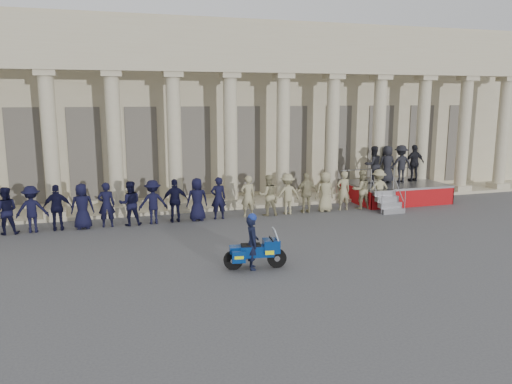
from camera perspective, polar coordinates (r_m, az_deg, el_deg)
The scene contains 6 objects.
ground at distance 16.05m, azimuth -0.27°, elevation -8.05°, with size 90.00×90.00×0.00m, color #464649.
building at distance 29.63m, azimuth -8.69°, elevation 9.35°, with size 40.00×12.50×9.00m.
officer_rank at distance 21.24m, azimuth -8.21°, elevation -0.93°, with size 20.04×0.70×1.84m.
reviewing_stand at distance 26.16m, azimuth 15.52°, elevation 2.31°, with size 4.58×4.31×2.81m.
motorcycle at distance 15.34m, azimuth -0.03°, elevation -6.82°, with size 1.94×0.88×1.25m.
rider at distance 15.23m, azimuth -0.43°, elevation -5.66°, with size 0.48×0.66×1.75m.
Camera 1 is at (-4.41, -14.55, 5.16)m, focal length 35.00 mm.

